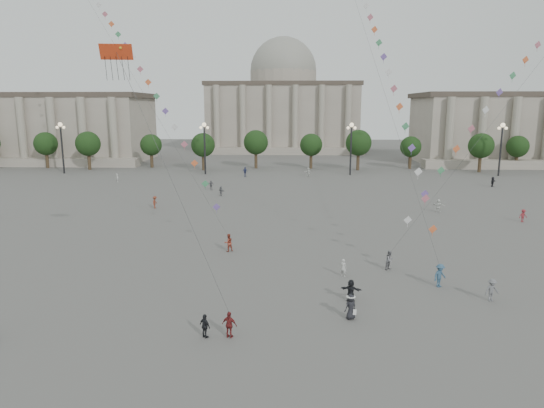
{
  "coord_description": "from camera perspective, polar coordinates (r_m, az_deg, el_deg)",
  "views": [
    {
      "loc": [
        3.03,
        -29.49,
        13.84
      ],
      "look_at": [
        1.31,
        12.0,
        5.47
      ],
      "focal_mm": 32.0,
      "sensor_mm": 36.0,
      "label": 1
    }
  ],
  "objects": [
    {
      "name": "tourist_0",
      "position": [
        30.42,
        -5.03,
        -13.97
      ],
      "size": [
        1.05,
        0.69,
        1.66
      ],
      "primitive_type": "imported",
      "rotation": [
        0.0,
        0.0,
        2.82
      ],
      "color": "maroon",
      "rests_on": "ground"
    },
    {
      "name": "hall_central",
      "position": [
        158.74,
        1.31,
        11.53
      ],
      "size": [
        48.3,
        34.3,
        35.5
      ],
      "color": "gray",
      "rests_on": "ground"
    },
    {
      "name": "lamp_post_far_west",
      "position": [
        110.67,
        -23.54,
        7.1
      ],
      "size": [
        2.0,
        0.9,
        10.65
      ],
      "color": "#262628",
      "rests_on": "ground"
    },
    {
      "name": "dragon_kite",
      "position": [
        36.15,
        -17.67,
        15.37
      ],
      "size": [
        5.33,
        3.84,
        19.23
      ],
      "color": "red",
      "rests_on": "ground"
    },
    {
      "name": "hat_person",
      "position": [
        33.1,
        9.25,
        -11.79
      ],
      "size": [
        1.0,
        0.9,
        1.71
      ],
      "color": "black",
      "rests_on": "ground"
    },
    {
      "name": "tree_row",
      "position": [
        107.86,
        0.77,
        6.9
      ],
      "size": [
        137.12,
        5.12,
        8.0
      ],
      "color": "#332819",
      "rests_on": "ground"
    },
    {
      "name": "lamp_post_mid_east",
      "position": [
        100.42,
        9.3,
        7.54
      ],
      "size": [
        2.0,
        0.9,
        10.65
      ],
      "color": "#262628",
      "rests_on": "ground"
    },
    {
      "name": "person_crowd_6",
      "position": [
        38.88,
        24.45,
        -9.21
      ],
      "size": [
        1.22,
        0.92,
        1.68
      ],
      "primitive_type": "imported",
      "rotation": [
        0.0,
        0.0,
        0.3
      ],
      "color": "slate",
      "rests_on": "ground"
    },
    {
      "name": "person_crowd_12",
      "position": [
        76.74,
        -6.03,
        1.52
      ],
      "size": [
        1.32,
        1.34,
        1.54
      ],
      "primitive_type": "imported",
      "rotation": [
        0.0,
        0.0,
        2.34
      ],
      "color": "slate",
      "rests_on": "ground"
    },
    {
      "name": "ground",
      "position": [
        32.72,
        -3.25,
        -13.65
      ],
      "size": [
        360.0,
        360.0,
        0.0
      ],
      "primitive_type": "plane",
      "color": "#54524F",
      "rests_on": "ground"
    },
    {
      "name": "person_crowd_0",
      "position": [
        97.75,
        -3.2,
        3.81
      ],
      "size": [
        1.22,
        0.94,
        1.93
      ],
      "primitive_type": "imported",
      "rotation": [
        0.0,
        0.0,
        0.48
      ],
      "color": "navy",
      "rests_on": "ground"
    },
    {
      "name": "lamp_post_mid_west",
      "position": [
        101.32,
        -7.95,
        7.62
      ],
      "size": [
        2.0,
        0.9,
        10.65
      ],
      "color": "#262628",
      "rests_on": "ground"
    },
    {
      "name": "person_crowd_7",
      "position": [
        68.32,
        18.98,
        -0.18
      ],
      "size": [
        1.67,
        1.09,
        1.72
      ],
      "primitive_type": "imported",
      "rotation": [
        0.0,
        0.0,
        2.74
      ],
      "color": "white",
      "rests_on": "ground"
    },
    {
      "name": "person_crowd_3",
      "position": [
        35.91,
        9.26,
        -10.02
      ],
      "size": [
        1.6,
        0.86,
        1.64
      ],
      "primitive_type": "imported",
      "rotation": [
        0.0,
        0.0,
        2.88
      ],
      "color": "black",
      "rests_on": "ground"
    },
    {
      "name": "kite_train_west",
      "position": [
        69.99,
        -18.31,
        18.9
      ],
      "size": [
        33.02,
        37.38,
        64.91
      ],
      "color": "#3F3F3F",
      "rests_on": "ground"
    },
    {
      "name": "person_crowd_4",
      "position": [
        97.94,
        4.29,
        3.77
      ],
      "size": [
        1.75,
        1.14,
        1.81
      ],
      "primitive_type": "imported",
      "rotation": [
        0.0,
        0.0,
        3.54
      ],
      "color": "silver",
      "rests_on": "ground"
    },
    {
      "name": "person_crowd_10",
      "position": [
        95.07,
        -17.73,
        2.96
      ],
      "size": [
        0.51,
        0.65,
        1.56
      ],
      "primitive_type": "imported",
      "rotation": [
        0.0,
        0.0,
        1.84
      ],
      "color": "silver",
      "rests_on": "ground"
    },
    {
      "name": "person_crowd_17",
      "position": [
        68.95,
        -13.61,
        0.21
      ],
      "size": [
        0.75,
        1.16,
        1.7
      ],
      "primitive_type": "imported",
      "rotation": [
        0.0,
        0.0,
        1.46
      ],
      "color": "brown",
      "rests_on": "ground"
    },
    {
      "name": "person_crowd_8",
      "position": [
        66.47,
        27.44,
        -1.23
      ],
      "size": [
        1.12,
        0.78,
        1.58
      ],
      "primitive_type": "imported",
      "rotation": [
        0.0,
        0.0,
        0.21
      ],
      "color": "maroon",
      "rests_on": "ground"
    },
    {
      "name": "lamp_post_far_east",
      "position": [
        108.17,
        25.4,
        6.87
      ],
      "size": [
        2.0,
        0.9,
        10.65
      ],
      "color": "#262628",
      "rests_on": "ground"
    },
    {
      "name": "person_crowd_16",
      "position": [
        82.46,
        -7.2,
        2.22
      ],
      "size": [
        1.04,
        0.7,
        1.64
      ],
      "primitive_type": "imported",
      "rotation": [
        0.0,
        0.0,
        0.35
      ],
      "color": "#5F5E63",
      "rests_on": "ground"
    },
    {
      "name": "person_crowd_9",
      "position": [
        93.49,
        24.53,
        2.39
      ],
      "size": [
        1.53,
        1.51,
        1.76
      ],
      "primitive_type": "imported",
      "rotation": [
        0.0,
        0.0,
        0.77
      ],
      "color": "black",
      "rests_on": "ground"
    },
    {
      "name": "kite_flyer_2",
      "position": [
        43.23,
        13.68,
        -6.44
      ],
      "size": [
        1.04,
        1.03,
        1.69
      ],
      "primitive_type": "imported",
      "rotation": [
        0.0,
        0.0,
        0.75
      ],
      "color": "slate",
      "rests_on": "ground"
    },
    {
      "name": "tourist_1",
      "position": [
        30.6,
        -7.89,
        -14.04
      ],
      "size": [
        0.92,
        0.85,
        1.51
      ],
      "primitive_type": "imported",
      "rotation": [
        0.0,
        0.0,
        2.46
      ],
      "color": "black",
      "rests_on": "ground"
    },
    {
      "name": "kite_flyer_0",
      "position": [
        47.36,
        -5.14,
        -4.55
      ],
      "size": [
        1.06,
        0.98,
        1.75
      ],
      "primitive_type": "imported",
      "rotation": [
        0.0,
        0.0,
        3.62
      ],
      "color": "#933828",
      "rests_on": "ground"
    },
    {
      "name": "kite_flyer_1",
      "position": [
        40.29,
        19.14,
        -7.95
      ],
      "size": [
        1.38,
        1.24,
        1.86
      ],
      "primitive_type": "imported",
      "rotation": [
        0.0,
        0.0,
        0.59
      ],
      "color": "#335673",
      "rests_on": "ground"
    },
    {
      "name": "person_crowd_13",
      "position": [
        40.88,
        8.39,
        -7.41
      ],
      "size": [
        0.65,
        0.61,
        1.5
      ],
      "primitive_type": "imported",
      "rotation": [
        0.0,
        0.0,
        2.5
      ],
      "color": "beige",
      "rests_on": "ground"
    }
  ]
}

